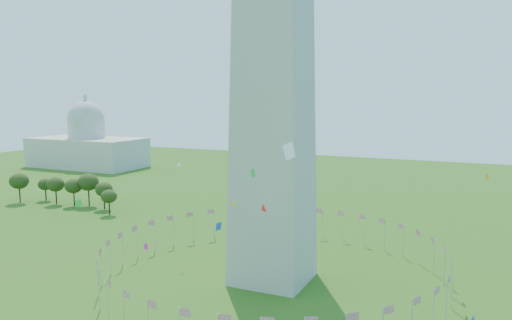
{
  "coord_description": "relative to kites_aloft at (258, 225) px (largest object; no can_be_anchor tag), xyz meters",
  "views": [
    {
      "loc": [
        44.42,
        -56.16,
        43.68
      ],
      "look_at": [
        2.45,
        35.0,
        30.85
      ],
      "focal_mm": 35.0,
      "sensor_mm": 36.0,
      "label": 1
    }
  ],
  "objects": [
    {
      "name": "flag_ring",
      "position": [
        -8.84,
        27.93,
        -16.54
      ],
      "size": [
        80.24,
        80.24,
        9.0
      ],
      "color": "silver",
      "rests_on": "ground"
    },
    {
      "name": "kites_aloft",
      "position": [
        0.0,
        0.0,
        0.0
      ],
      "size": [
        77.13,
        77.56,
        34.01
      ],
      "color": "red",
      "rests_on": "ground"
    },
    {
      "name": "capitol_building",
      "position": [
        -188.84,
        157.93,
        1.96
      ],
      "size": [
        70.0,
        35.0,
        46.0
      ],
      "primitive_type": null,
      "color": "beige",
      "rests_on": "ground"
    },
    {
      "name": "tree_line_west",
      "position": [
        -115.48,
        69.07,
        -15.43
      ],
      "size": [
        55.21,
        15.86,
        12.84
      ],
      "color": "#384F1A",
      "rests_on": "ground"
    }
  ]
}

